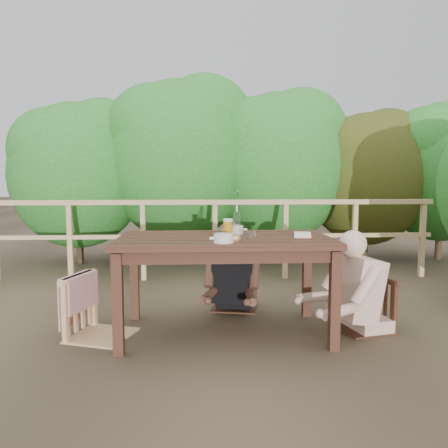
{
  "coord_description": "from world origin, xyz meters",
  "views": [
    {
      "loc": [
        -0.21,
        -3.52,
        1.26
      ],
      "look_at": [
        0.0,
        0.05,
        0.9
      ],
      "focal_mm": 35.39,
      "sensor_mm": 36.0,
      "label": 1
    }
  ],
  "objects": [
    {
      "name": "bread_roll",
      "position": [
        0.04,
        -0.29,
        0.83
      ],
      "size": [
        0.13,
        0.1,
        0.08
      ],
      "primitive_type": "ellipsoid",
      "color": "#AE813E",
      "rests_on": "table"
    },
    {
      "name": "chair_left",
      "position": [
        -0.99,
        -0.02,
        0.47
      ],
      "size": [
        0.59,
        0.59,
        0.94
      ],
      "primitive_type": "cube",
      "rotation": [
        0.0,
        0.0,
        1.24
      ],
      "color": "tan",
      "rests_on": "ground"
    },
    {
      "name": "beer_glass",
      "position": [
        0.03,
        0.05,
        0.86
      ],
      "size": [
        0.08,
        0.08,
        0.16
      ],
      "primitive_type": "cylinder",
      "color": "orange",
      "rests_on": "table"
    },
    {
      "name": "tumbler",
      "position": [
        0.2,
        -0.18,
        0.83
      ],
      "size": [
        0.07,
        0.07,
        0.08
      ],
      "primitive_type": "cylinder",
      "color": "white",
      "rests_on": "table"
    },
    {
      "name": "butter_tub",
      "position": [
        0.62,
        -0.08,
        0.81
      ],
      "size": [
        0.15,
        0.12,
        0.06
      ],
      "primitive_type": "cube",
      "rotation": [
        0.0,
        0.0,
        -0.18
      ],
      "color": "silver",
      "rests_on": "table"
    },
    {
      "name": "soup_far",
      "position": [
        0.1,
        0.19,
        0.83
      ],
      "size": [
        0.26,
        0.26,
        0.09
      ],
      "primitive_type": "cylinder",
      "color": "white",
      "rests_on": "table"
    },
    {
      "name": "soup_near",
      "position": [
        -0.03,
        -0.34,
        0.83
      ],
      "size": [
        0.25,
        0.25,
        0.08
      ],
      "primitive_type": "cylinder",
      "color": "silver",
      "rests_on": "table"
    },
    {
      "name": "railing",
      "position": [
        0.0,
        2.0,
        0.51
      ],
      "size": [
        5.6,
        0.1,
        1.01
      ],
      "primitive_type": "cube",
      "color": "tan",
      "rests_on": "ground"
    },
    {
      "name": "woman",
      "position": [
        0.15,
        0.74,
        0.62
      ],
      "size": [
        0.61,
        0.7,
        1.23
      ],
      "primitive_type": null,
      "rotation": [
        0.0,
        0.0,
        2.94
      ],
      "color": "black",
      "rests_on": "ground"
    },
    {
      "name": "table",
      "position": [
        0.0,
        0.0,
        0.39
      ],
      "size": [
        1.7,
        0.96,
        0.79
      ],
      "primitive_type": "cube",
      "color": "#3B1F14",
      "rests_on": "ground"
    },
    {
      "name": "ground",
      "position": [
        0.0,
        0.0,
        0.0
      ],
      "size": [
        60.0,
        60.0,
        0.0
      ],
      "primitive_type": "plane",
      "color": "brown",
      "rests_on": "ground"
    },
    {
      "name": "chair_far",
      "position": [
        0.15,
        0.72,
        0.43
      ],
      "size": [
        0.51,
        0.51,
        0.87
      ],
      "primitive_type": "cube",
      "rotation": [
        0.0,
        0.0,
        -0.2
      ],
      "color": "#3B1F14",
      "rests_on": "ground"
    },
    {
      "name": "diner_right",
      "position": [
        1.21,
        0.03,
        0.7
      ],
      "size": [
        0.79,
        0.7,
        1.39
      ],
      "primitive_type": null,
      "rotation": [
        0.0,
        0.0,
        1.79
      ],
      "color": "beige",
      "rests_on": "ground"
    },
    {
      "name": "chair_right",
      "position": [
        1.18,
        0.03,
        0.42
      ],
      "size": [
        0.5,
        0.5,
        0.84
      ],
      "primitive_type": "cube",
      "rotation": [
        0.0,
        0.0,
        -1.35
      ],
      "color": "#3B1F14",
      "rests_on": "ground"
    },
    {
      "name": "bottle",
      "position": [
        0.11,
        0.1,
        0.92
      ],
      "size": [
        0.06,
        0.06,
        0.26
      ],
      "primitive_type": "cylinder",
      "color": "silver",
      "rests_on": "table"
    },
    {
      "name": "hedge_row",
      "position": [
        0.4,
        3.2,
        1.9
      ],
      "size": [
        6.6,
        1.6,
        3.8
      ],
      "primitive_type": null,
      "color": "#276D25",
      "rests_on": "ground"
    }
  ]
}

